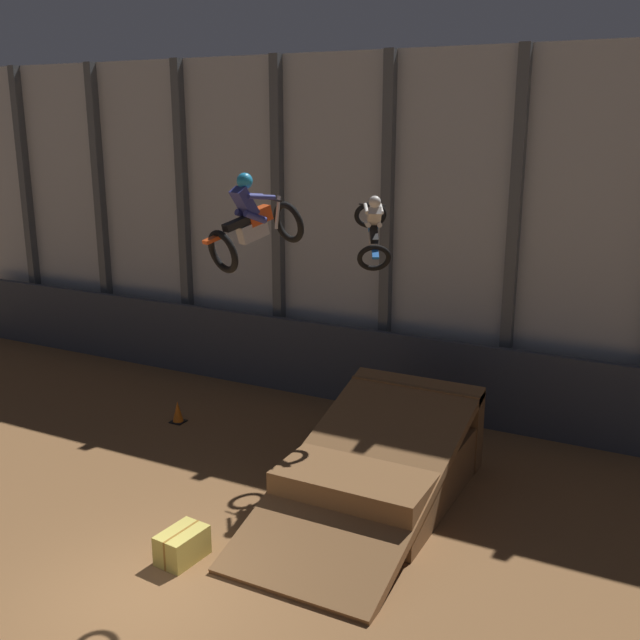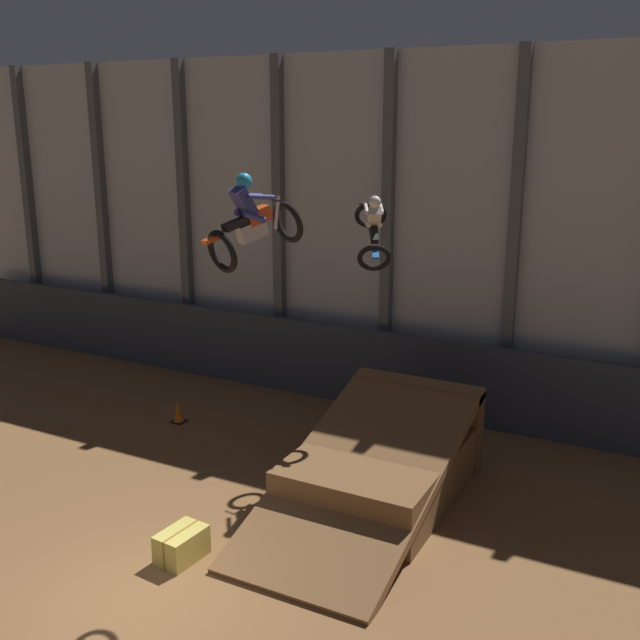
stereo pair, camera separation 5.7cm
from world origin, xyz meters
name	(u,v)px [view 2 (the right image)]	position (x,y,z in m)	size (l,w,h in m)	color
ground_plane	(137,601)	(0.00, 0.00, 0.00)	(60.00, 60.00, 0.00)	brown
arena_back_wall	(390,234)	(0.00, 10.57, 4.72)	(32.00, 0.40, 9.44)	#ADB2B7
lower_barrier	(376,369)	(0.00, 9.82, 1.09)	(31.36, 0.20, 2.18)	#383D47
dirt_ramp	(384,462)	(2.11, 5.41, 0.67)	(3.08, 6.41, 2.02)	brown
rider_bike_left_air	(252,224)	(1.02, 2.18, 6.06)	(1.27, 1.88, 1.62)	black
rider_bike_right_air	(373,229)	(1.16, 6.79, 5.41)	(1.43, 1.81, 1.70)	black
traffic_cone_near_ramp	(178,412)	(-4.15, 6.41, 0.28)	(0.36, 0.36, 0.58)	black
hay_bale_trackside	(182,545)	(-0.11, 1.35, 0.28)	(0.68, 0.95, 0.57)	#CCB751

